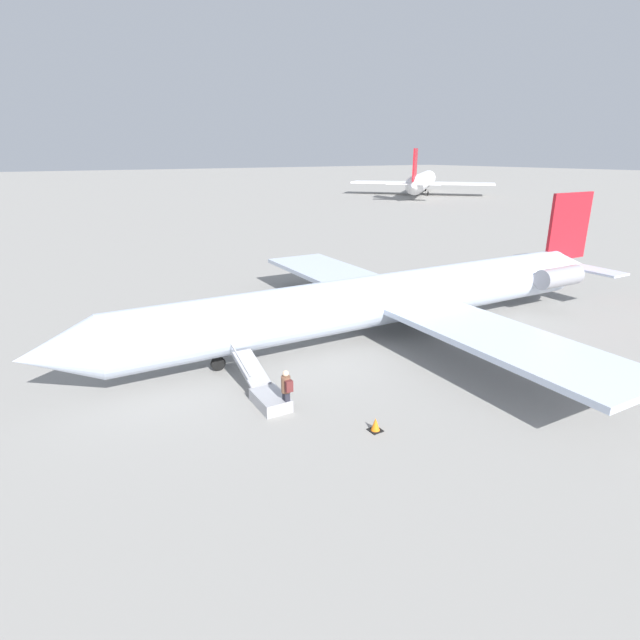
{
  "coord_description": "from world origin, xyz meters",
  "views": [
    {
      "loc": [
        16.49,
        19.57,
        9.46
      ],
      "look_at": [
        4.22,
        0.59,
        1.88
      ],
      "focal_mm": 28.0,
      "sensor_mm": 36.0,
      "label": 1
    }
  ],
  "objects": [
    {
      "name": "airplane_main",
      "position": [
        -1.01,
        0.06,
        2.11
      ],
      "size": [
        34.39,
        26.28,
        7.07
      ],
      "rotation": [
        0.0,
        0.0,
        -0.06
      ],
      "color": "silver",
      "rests_on": "ground"
    },
    {
      "name": "traffic_cone_near_stairs",
      "position": [
        6.3,
        7.46,
        0.23
      ],
      "size": [
        0.46,
        0.46,
        0.5
      ],
      "color": "black",
      "rests_on": "ground"
    },
    {
      "name": "boarding_stairs",
      "position": [
        8.57,
        3.37,
        0.38
      ],
      "size": [
        1.24,
        4.07,
        1.74
      ],
      "rotation": [
        0.0,
        0.0,
        -1.63
      ],
      "color": "#99999E",
      "rests_on": "ground"
    },
    {
      "name": "passenger",
      "position": [
        8.31,
        4.57,
        1.0
      ],
      "size": [
        0.36,
        0.55,
        1.74
      ],
      "rotation": [
        0.0,
        0.0,
        -1.63
      ],
      "color": "#23232D",
      "rests_on": "ground"
    },
    {
      "name": "airplane_far_right",
      "position": [
        -70.35,
        -70.14,
        3.08
      ],
      "size": [
        36.72,
        33.16,
        10.34
      ],
      "rotation": [
        0.0,
        0.0,
        3.85
      ],
      "color": "white",
      "rests_on": "ground"
    },
    {
      "name": "ground_plane",
      "position": [
        0.0,
        0.0,
        0.0
      ],
      "size": [
        600.0,
        600.0,
        0.0
      ],
      "primitive_type": "plane",
      "color": "gray"
    }
  ]
}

